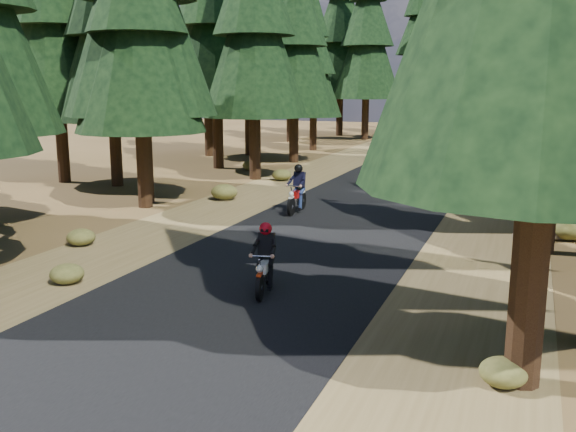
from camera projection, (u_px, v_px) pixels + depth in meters
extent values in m
plane|color=#463519|center=(265.00, 275.00, 14.81)|extent=(120.00, 120.00, 0.00)
cube|color=black|center=(329.00, 230.00, 19.38)|extent=(6.00, 100.00, 0.01)
cube|color=brown|center=(195.00, 219.00, 20.99)|extent=(3.20, 100.00, 0.01)
cube|color=brown|center=(488.00, 243.00, 17.77)|extent=(3.20, 100.00, 0.01)
cylinder|color=black|center=(536.00, 187.00, 8.85)|extent=(0.53, 0.53, 5.85)
cylinder|color=black|center=(142.00, 132.00, 22.45)|extent=(0.51, 0.51, 5.34)
cone|color=black|center=(138.00, 33.00, 21.78)|extent=(4.54, 4.54, 6.68)
cylinder|color=black|center=(551.00, 167.00, 16.34)|extent=(0.48, 0.48, 4.52)
cone|color=black|center=(561.00, 53.00, 15.77)|extent=(3.84, 3.84, 5.65)
cylinder|color=black|center=(143.00, 115.00, 23.22)|extent=(0.56, 0.56, 6.43)
cylinder|color=black|center=(114.00, 121.00, 27.22)|extent=(0.52, 0.52, 5.56)
cone|color=black|center=(110.00, 36.00, 26.52)|extent=(4.73, 4.73, 6.95)
cylinder|color=black|center=(255.00, 117.00, 29.16)|extent=(0.53, 0.53, 5.72)
cone|color=black|center=(254.00, 36.00, 28.44)|extent=(4.86, 4.86, 7.15)
cylinder|color=black|center=(572.00, 139.00, 24.79)|extent=(0.48, 0.48, 4.51)
cylinder|color=black|center=(217.00, 107.00, 32.99)|extent=(0.55, 0.55, 6.37)
cone|color=black|center=(216.00, 26.00, 32.19)|extent=(5.41, 5.41, 7.96)
cylinder|color=black|center=(294.00, 112.00, 35.67)|extent=(0.53, 0.53, 5.64)
cone|color=black|center=(294.00, 46.00, 34.96)|extent=(4.79, 4.79, 7.05)
cylinder|color=black|center=(566.00, 115.00, 29.86)|extent=(0.53, 0.53, 5.83)
cone|color=black|center=(573.00, 34.00, 29.12)|extent=(4.95, 4.95, 7.29)
cylinder|color=black|center=(249.00, 111.00, 39.30)|extent=(0.52, 0.52, 5.45)
cone|color=black|center=(248.00, 53.00, 38.61)|extent=(4.63, 4.63, 6.81)
cone|color=black|center=(248.00, 11.00, 38.11)|extent=(3.54, 3.54, 4.90)
cylinder|color=black|center=(313.00, 117.00, 42.32)|extent=(0.48, 0.48, 4.42)
cone|color=black|center=(314.00, 74.00, 41.76)|extent=(3.76, 3.76, 5.52)
cone|color=black|center=(314.00, 42.00, 41.36)|extent=(2.87, 2.87, 3.98)
cone|color=black|center=(314.00, 10.00, 40.96)|extent=(1.99, 1.99, 3.31)
cylinder|color=black|center=(290.00, 110.00, 48.43)|extent=(0.49, 0.49, 4.75)
cone|color=black|center=(290.00, 70.00, 47.83)|extent=(4.04, 4.04, 5.93)
cone|color=black|center=(290.00, 41.00, 47.40)|extent=(3.09, 3.09, 4.27)
cone|color=black|center=(290.00, 10.00, 46.97)|extent=(2.14, 2.14, 3.56)
cylinder|color=black|center=(60.00, 115.00, 28.24)|extent=(0.54, 0.54, 6.00)
cone|color=black|center=(54.00, 26.00, 27.48)|extent=(5.10, 5.10, 7.50)
cylinder|color=black|center=(208.00, 103.00, 38.83)|extent=(0.56, 0.56, 6.40)
cone|color=black|center=(207.00, 35.00, 38.02)|extent=(5.44, 5.44, 8.00)
cylinder|color=black|center=(366.00, 99.00, 50.46)|extent=(0.56, 0.56, 6.40)
cone|color=black|center=(367.00, 46.00, 49.65)|extent=(5.44, 5.44, 8.00)
cone|color=black|center=(368.00, 7.00, 49.07)|extent=(4.16, 4.16, 5.76)
cylinder|color=black|center=(557.00, 103.00, 45.61)|extent=(0.54, 0.54, 6.00)
cone|color=black|center=(562.00, 49.00, 44.85)|extent=(5.10, 5.10, 7.50)
cone|color=black|center=(565.00, 8.00, 44.31)|extent=(3.90, 3.90, 5.40)
cylinder|color=black|center=(340.00, 95.00, 54.21)|extent=(0.57, 0.57, 6.80)
cone|color=black|center=(341.00, 43.00, 53.36)|extent=(5.78, 5.78, 8.50)
cone|color=black|center=(341.00, 5.00, 52.74)|extent=(4.42, 4.42, 6.12)
cylinder|color=black|center=(417.00, 100.00, 54.94)|extent=(0.54, 0.54, 6.00)
cone|color=black|center=(419.00, 55.00, 54.19)|extent=(5.10, 5.10, 7.50)
cone|color=black|center=(420.00, 22.00, 53.64)|extent=(3.90, 3.90, 5.40)
cylinder|color=black|center=(516.00, 98.00, 52.11)|extent=(0.56, 0.56, 6.40)
cone|color=black|center=(519.00, 47.00, 51.30)|extent=(5.44, 5.44, 8.00)
cone|color=black|center=(522.00, 10.00, 50.72)|extent=(4.16, 4.16, 5.76)
cylinder|color=black|center=(469.00, 95.00, 56.21)|extent=(0.57, 0.57, 6.80)
cone|color=black|center=(472.00, 45.00, 55.35)|extent=(5.78, 5.78, 8.50)
cone|color=black|center=(474.00, 8.00, 54.73)|extent=(4.42, 4.42, 6.12)
cylinder|color=black|center=(290.00, 103.00, 51.72)|extent=(0.52, 0.52, 5.60)
cone|color=black|center=(290.00, 59.00, 51.02)|extent=(4.76, 4.76, 7.00)
cone|color=black|center=(290.00, 26.00, 50.51)|extent=(3.64, 3.64, 5.04)
ellipsoid|color=#474C1E|center=(81.00, 237.00, 17.47)|extent=(0.76, 0.76, 0.46)
ellipsoid|color=#474C1E|center=(67.00, 274.00, 14.13)|extent=(0.74, 0.74, 0.44)
ellipsoid|color=#474C1E|center=(282.00, 175.00, 29.20)|extent=(0.87, 0.87, 0.52)
ellipsoid|color=#474C1E|center=(251.00, 165.00, 32.60)|extent=(0.88, 0.88, 0.53)
ellipsoid|color=#474C1E|center=(224.00, 192.00, 24.35)|extent=(0.99, 0.99, 0.60)
ellipsoid|color=#474C1E|center=(532.00, 202.00, 22.58)|extent=(0.84, 0.84, 0.50)
ellipsoid|color=#474C1E|center=(529.00, 169.00, 31.21)|extent=(0.83, 0.83, 0.50)
ellipsoid|color=#474C1E|center=(503.00, 372.00, 9.32)|extent=(0.70, 0.70, 0.42)
ellipsoid|color=#474C1E|center=(568.00, 228.00, 18.10)|extent=(1.08, 1.08, 0.65)
cube|color=black|center=(264.00, 246.00, 13.33)|extent=(0.37, 0.27, 0.48)
sphere|color=#AC0613|center=(264.00, 230.00, 13.26)|extent=(0.32, 0.32, 0.27)
cube|color=black|center=(297.00, 180.00, 21.74)|extent=(0.37, 0.24, 0.53)
sphere|color=black|center=(297.00, 169.00, 21.66)|extent=(0.30, 0.30, 0.30)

